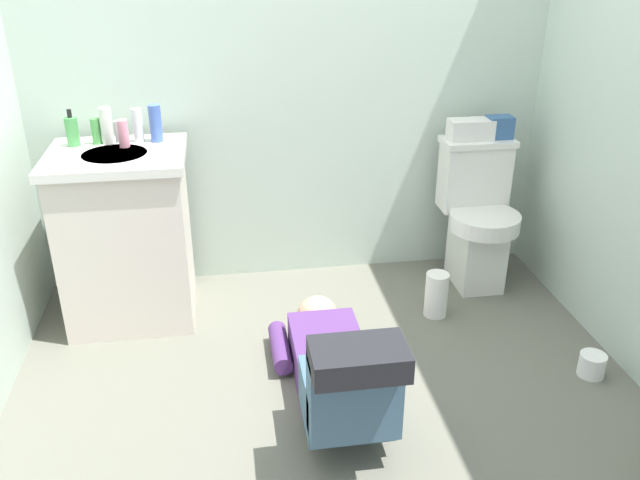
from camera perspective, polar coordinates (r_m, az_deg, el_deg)
ground_plane at (r=2.79m, az=0.51°, el=-12.83°), size 3.05×3.08×0.04m
wall_back at (r=3.30m, az=-2.55°, el=16.52°), size 2.71×0.08×2.40m
toilet at (r=3.48m, az=13.40°, el=2.04°), size 0.36×0.46×0.75m
vanity_cabinet at (r=3.18m, az=-16.37°, el=0.41°), size 0.60×0.52×0.82m
faucet at (r=3.16m, az=-17.10°, el=8.90°), size 0.02×0.02×0.10m
person_plumber at (r=2.58m, az=1.39°, el=-11.01°), size 0.39×1.06×0.52m
tissue_box at (r=3.40m, az=12.87°, el=9.29°), size 0.22×0.11×0.10m
toiletry_bag at (r=3.46m, az=15.23°, el=9.38°), size 0.12×0.09×0.11m
soap_dispenser at (r=3.17m, az=-20.61°, el=8.79°), size 0.06×0.06×0.17m
bottle_green at (r=3.17m, az=-18.78°, el=8.89°), size 0.04×0.04×0.12m
bottle_white at (r=3.15m, az=-17.94°, el=9.37°), size 0.05×0.05×0.16m
bottle_pink at (r=3.09m, az=-16.62°, el=8.81°), size 0.05×0.05×0.12m
bottle_clear at (r=3.15m, az=-15.46°, el=9.53°), size 0.05×0.05×0.15m
bottle_blue at (r=3.12m, az=-14.01°, el=9.75°), size 0.06×0.06×0.17m
paper_towel_roll at (r=3.23m, az=10.01°, el=-4.67°), size 0.11×0.11×0.22m
toilet_paper_roll at (r=3.03m, az=22.42°, el=-9.93°), size 0.11×0.11×0.10m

